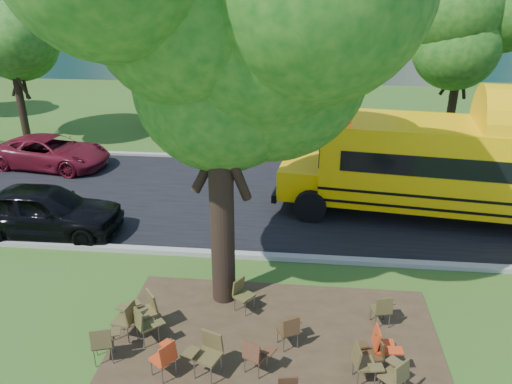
# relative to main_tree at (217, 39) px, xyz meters

# --- Properties ---
(ground) EXTENTS (160.00, 160.00, 0.00)m
(ground) POSITION_rel_main_tree_xyz_m (0.37, -1.04, -6.12)
(ground) COLOR #38531A
(ground) RESTS_ON ground
(dirt_patch) EXTENTS (7.00, 4.50, 0.03)m
(dirt_patch) POSITION_rel_main_tree_xyz_m (1.37, -1.54, -6.10)
(dirt_patch) COLOR #382819
(dirt_patch) RESTS_ON ground
(asphalt_road) EXTENTS (80.00, 8.00, 0.04)m
(asphalt_road) POSITION_rel_main_tree_xyz_m (0.37, 5.96, -6.10)
(asphalt_road) COLOR black
(asphalt_road) RESTS_ON ground
(kerb_near) EXTENTS (80.00, 0.25, 0.14)m
(kerb_near) POSITION_rel_main_tree_xyz_m (0.37, 1.96, -6.05)
(kerb_near) COLOR gray
(kerb_near) RESTS_ON ground
(kerb_far) EXTENTS (80.00, 0.25, 0.14)m
(kerb_far) POSITION_rel_main_tree_xyz_m (0.37, 10.06, -6.05)
(kerb_far) COLOR gray
(kerb_far) RESTS_ON ground
(bg_tree_0) EXTENTS (5.20, 5.20, 7.18)m
(bg_tree_0) POSITION_rel_main_tree_xyz_m (-11.63, 11.96, -1.55)
(bg_tree_0) COLOR black
(bg_tree_0) RESTS_ON ground
(bg_tree_2) EXTENTS (4.80, 4.80, 6.62)m
(bg_tree_2) POSITION_rel_main_tree_xyz_m (-4.63, 14.96, -1.91)
(bg_tree_2) COLOR black
(bg_tree_2) RESTS_ON ground
(bg_tree_3) EXTENTS (5.60, 5.60, 7.84)m
(bg_tree_3) POSITION_rel_main_tree_xyz_m (8.37, 12.96, -1.09)
(bg_tree_3) COLOR black
(bg_tree_3) RESTS_ON ground
(main_tree) EXTENTS (7.20, 7.20, 9.73)m
(main_tree) POSITION_rel_main_tree_xyz_m (0.00, 0.00, 0.00)
(main_tree) COLOR black
(main_tree) RESTS_ON ground
(school_bus) EXTENTS (13.13, 4.32, 3.15)m
(school_bus) POSITION_rel_main_tree_xyz_m (8.05, 4.97, -4.29)
(school_bus) COLOR #F6B807
(school_bus) RESTS_ON ground
(chair_0) EXTENTS (0.60, 0.65, 0.88)m
(chair_0) POSITION_rel_main_tree_xyz_m (-2.05, -2.44, -5.58)
(chair_0) COLOR #483E1F
(chair_0) RESTS_ON ground
(chair_1) EXTENTS (0.75, 0.59, 0.87)m
(chair_1) POSITION_rel_main_tree_xyz_m (-1.39, -1.80, -5.58)
(chair_1) COLOR #4C4721
(chair_1) RESTS_ON ground
(chair_2) EXTENTS (0.58, 0.73, 0.85)m
(chair_2) POSITION_rel_main_tree_xyz_m (-0.70, -2.71, -5.59)
(chair_2) COLOR red
(chair_2) RESTS_ON ground
(chair_3) EXTENTS (0.77, 0.61, 0.97)m
(chair_3) POSITION_rel_main_tree_xyz_m (0.10, -2.57, -5.52)
(chair_3) COLOR #4E4222
(chair_3) RESTS_ON ground
(chair_4) EXTENTS (0.68, 0.53, 0.82)m
(chair_4) POSITION_rel_main_tree_xyz_m (1.02, -2.46, -5.61)
(chair_4) COLOR #4F2E1C
(chair_4) RESTS_ON ground
(chair_6) EXTENTS (0.58, 0.53, 0.78)m
(chair_6) POSITION_rel_main_tree_xyz_m (3.33, -2.13, -5.64)
(chair_6) COLOR #402C16
(chair_6) RESTS_ON ground
(chair_7) EXTENTS (0.59, 0.58, 0.86)m
(chair_7) POSITION_rel_main_tree_xyz_m (3.08, -2.49, -5.59)
(chair_7) COLOR #504322
(chair_7) RESTS_ON ground
(chair_8) EXTENTS (0.53, 0.67, 0.90)m
(chair_8) POSITION_rel_main_tree_xyz_m (-1.84, -1.66, -5.56)
(chair_8) COLOR #504522
(chair_8) RESTS_ON ground
(chair_9) EXTENTS (0.82, 0.65, 0.96)m
(chair_9) POSITION_rel_main_tree_xyz_m (-1.51, -1.36, -5.53)
(chair_9) COLOR brown
(chair_9) RESTS_ON ground
(chair_10) EXTENTS (0.56, 0.71, 0.84)m
(chair_10) POSITION_rel_main_tree_xyz_m (0.50, -0.47, -5.60)
(chair_10) COLOR #4C4921
(chair_10) RESTS_ON ground
(chair_11) EXTENTS (0.55, 0.66, 0.81)m
(chair_11) POSITION_rel_main_tree_xyz_m (1.66, -1.63, -5.62)
(chair_11) COLOR #463019
(chair_11) RESTS_ON ground
(chair_12) EXTENTS (0.56, 0.59, 0.90)m
(chair_12) POSITION_rel_main_tree_xyz_m (3.51, -1.98, -5.56)
(chair_12) COLOR red
(chair_12) RESTS_ON ground
(chair_13) EXTENTS (0.56, 0.58, 0.82)m
(chair_13) POSITION_rel_main_tree_xyz_m (3.68, -0.72, -5.61)
(chair_13) COLOR #48411F
(chair_13) RESTS_ON ground
(chair_14) EXTENTS (0.59, 0.75, 0.87)m
(chair_14) POSITION_rel_main_tree_xyz_m (3.66, -2.77, -5.58)
(chair_14) COLOR brown
(chair_14) RESTS_ON ground
(black_car) EXTENTS (4.65, 1.94, 1.57)m
(black_car) POSITION_rel_main_tree_xyz_m (-5.92, 2.76, -5.33)
(black_car) COLOR black
(black_car) RESTS_ON ground
(bg_car_red) EXTENTS (4.99, 2.84, 1.31)m
(bg_car_red) POSITION_rel_main_tree_xyz_m (-8.48, 8.32, -5.46)
(bg_car_red) COLOR maroon
(bg_car_red) RESTS_ON ground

